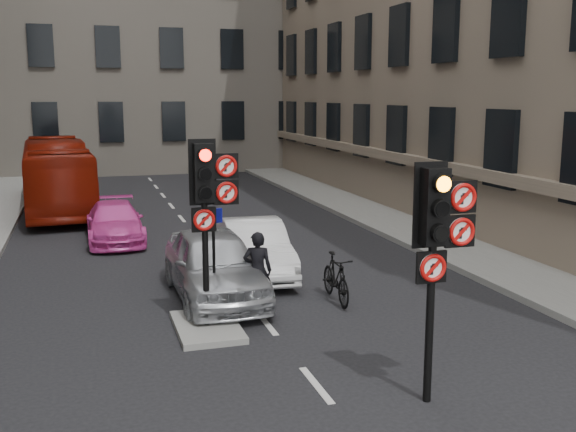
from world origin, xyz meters
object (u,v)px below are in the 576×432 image
car_pink (115,222)px  info_sign (214,245)px  motorcycle (336,278)px  motorcyclist (258,270)px  car_silver (214,264)px  bus_red (57,175)px  signal_far (209,192)px  signal_near (439,232)px  car_white (255,248)px

car_pink → info_sign: 8.26m
motorcycle → motorcyclist: (-1.78, 0.00, 0.31)m
car_silver → motorcycle: (2.52, -1.00, -0.25)m
car_pink → motorcyclist: motorcyclist is taller
bus_red → signal_far: bearing=-81.6°
car_silver → signal_far: bearing=-103.2°
car_pink → signal_far: bearing=-81.2°
motorcycle → bus_red: bearing=116.6°
signal_near → motorcycle: bearing=85.8°
motorcyclist → info_sign: size_ratio=0.78×
signal_near → car_white: size_ratio=0.86×
motorcycle → info_sign: 2.93m
car_pink → info_sign: (1.61, -8.05, 0.91)m
motorcyclist → signal_near: bearing=125.0°
car_white → motorcyclist: size_ratio=2.49×
car_white → info_sign: size_ratio=1.95×
car_white → bus_red: bearing=117.5°
signal_near → bus_red: 20.24m
info_sign → car_silver: bearing=65.5°
car_white → car_pink: (-3.19, 5.12, -0.09)m
car_silver → car_pink: car_silver is taller
bus_red → info_sign: (3.48, -14.60, 0.12)m
signal_far → motorcyclist: bearing=40.3°
signal_near → motorcycle: 5.42m
car_pink → motorcycle: (4.36, -7.78, -0.06)m
info_sign → signal_near: bearing=-77.4°
car_white → motorcycle: bearing=-62.2°
car_silver → bus_red: (-3.71, 13.33, 0.60)m
info_sign → car_pink: bearing=87.2°
signal_far → info_sign: (0.21, 0.74, -1.20)m
signal_far → car_white: (1.79, 3.67, -2.01)m
signal_far → motorcycle: signal_far is taller
signal_near → car_white: bearing=96.0°
car_white → motorcycle: car_white is taller
motorcyclist → car_pink: bearing=-52.4°
motorcycle → info_sign: size_ratio=0.83×
car_white → info_sign: (-1.58, -2.93, 0.82)m
signal_far → info_sign: size_ratio=1.67×
car_pink → car_silver: bearing=-75.1°
signal_far → info_sign: 1.42m
signal_far → bus_red: signal_far is taller
bus_red → motorcycle: (6.23, -14.33, -0.85)m
bus_red → motorcyclist: 15.01m
signal_near → info_sign: signal_near is taller
car_white → bus_red: size_ratio=0.42×
car_pink → info_sign: size_ratio=1.92×
signal_far → car_white: size_ratio=0.86×
car_pink → bus_red: (-1.87, 6.54, 0.79)m
car_silver → car_pink: (-1.84, 6.78, -0.18)m
bus_red → car_white: bearing=-70.2°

